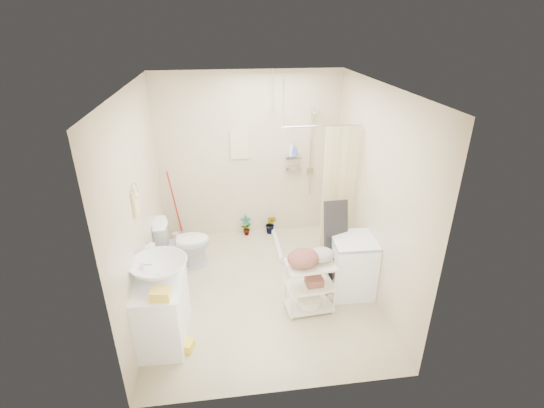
{
  "coord_description": "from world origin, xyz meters",
  "views": [
    {
      "loc": [
        -0.43,
        -4.21,
        3.24
      ],
      "look_at": [
        0.17,
        0.25,
        1.12
      ],
      "focal_mm": 26.0,
      "sensor_mm": 36.0,
      "label": 1
    }
  ],
  "objects_px": {
    "vanity": "(163,308)",
    "laundry_rack": "(310,283)",
    "washing_machine": "(352,265)",
    "toilet": "(183,243)"
  },
  "relations": [
    {
      "from": "vanity",
      "to": "laundry_rack",
      "type": "bearing_deg",
      "value": 9.91
    },
    {
      "from": "laundry_rack",
      "to": "washing_machine",
      "type": "bearing_deg",
      "value": 20.86
    },
    {
      "from": "vanity",
      "to": "laundry_rack",
      "type": "relative_size",
      "value": 1.14
    },
    {
      "from": "vanity",
      "to": "washing_machine",
      "type": "bearing_deg",
      "value": 14.97
    },
    {
      "from": "toilet",
      "to": "washing_machine",
      "type": "relative_size",
      "value": 0.98
    },
    {
      "from": "vanity",
      "to": "toilet",
      "type": "xyz_separation_m",
      "value": [
        0.12,
        1.4,
        -0.01
      ]
    },
    {
      "from": "toilet",
      "to": "laundry_rack",
      "type": "height_order",
      "value": "laundry_rack"
    },
    {
      "from": "toilet",
      "to": "vanity",
      "type": "bearing_deg",
      "value": 169.92
    },
    {
      "from": "laundry_rack",
      "to": "vanity",
      "type": "bearing_deg",
      "value": -177.05
    },
    {
      "from": "laundry_rack",
      "to": "toilet",
      "type": "bearing_deg",
      "value": 138.58
    }
  ]
}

